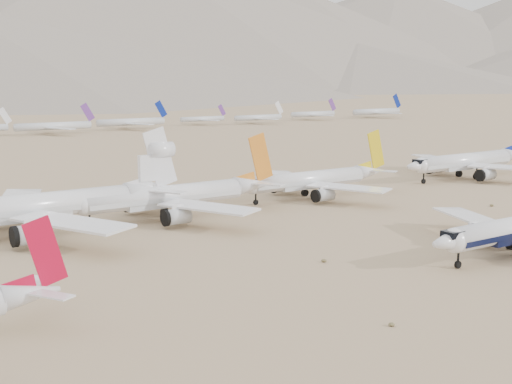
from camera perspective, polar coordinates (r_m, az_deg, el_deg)
ground at (r=137.10m, az=19.20°, el=-4.70°), size 7000.00×7000.00×0.00m
row2_navy_widebody at (r=233.41m, az=16.73°, el=2.38°), size 53.37×52.19×18.99m
row2_gold_tail at (r=188.31m, az=4.67°, el=0.99°), size 47.86×46.80×17.04m
row2_orange_tail at (r=161.40m, az=-6.58°, el=-0.31°), size 51.30×50.19×18.30m
row2_white_trijet at (r=150.24m, az=-16.69°, el=-1.02°), size 58.75×57.41×20.82m
distant_storage_row at (r=408.90m, az=-16.53°, el=5.10°), size 576.57×59.19×15.43m
foothills at (r=1337.81m, az=-6.99°, el=10.80°), size 4637.50×1395.00×155.00m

